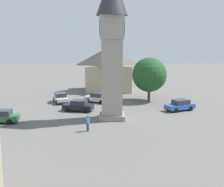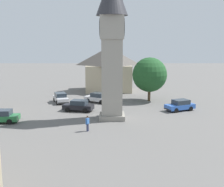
{
  "view_description": "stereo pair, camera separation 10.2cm",
  "coord_description": "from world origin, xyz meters",
  "px_view_note": "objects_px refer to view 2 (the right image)",
  "views": [
    {
      "loc": [
        33.32,
        -0.24,
        9.08
      ],
      "look_at": [
        0.0,
        0.0,
        3.13
      ],
      "focal_mm": 44.6,
      "sensor_mm": 36.0,
      "label": 1
    },
    {
      "loc": [
        33.32,
        -0.14,
        9.08
      ],
      "look_at": [
        0.0,
        0.0,
        3.13
      ],
      "focal_mm": 44.6,
      "sensor_mm": 36.0,
      "label": 2
    }
  ],
  "objects_px": {
    "car_white_side": "(98,98)",
    "car_black_far": "(180,105)",
    "car_silver_kerb": "(1,116)",
    "pedestrian": "(87,122)",
    "clock_tower": "(112,34)",
    "building_corner_back": "(108,69)",
    "car_blue_kerb": "(78,106)",
    "car_red_corner": "(61,98)",
    "tree": "(150,75)"
  },
  "relations": [
    {
      "from": "car_red_corner",
      "to": "car_black_far",
      "type": "distance_m",
      "value": 18.27
    },
    {
      "from": "car_blue_kerb",
      "to": "building_corner_back",
      "type": "relative_size",
      "value": 0.48
    },
    {
      "from": "tree",
      "to": "building_corner_back",
      "type": "relative_size",
      "value": 0.76
    },
    {
      "from": "car_silver_kerb",
      "to": "tree",
      "type": "relative_size",
      "value": 0.6
    },
    {
      "from": "pedestrian",
      "to": "tree",
      "type": "height_order",
      "value": "tree"
    },
    {
      "from": "tree",
      "to": "car_black_far",
      "type": "bearing_deg",
      "value": 26.59
    },
    {
      "from": "car_red_corner",
      "to": "tree",
      "type": "height_order",
      "value": "tree"
    },
    {
      "from": "car_white_side",
      "to": "building_corner_back",
      "type": "distance_m",
      "value": 12.16
    },
    {
      "from": "car_white_side",
      "to": "tree",
      "type": "height_order",
      "value": "tree"
    },
    {
      "from": "car_blue_kerb",
      "to": "tree",
      "type": "xyz_separation_m",
      "value": [
        -6.93,
        10.63,
        3.48
      ]
    },
    {
      "from": "car_silver_kerb",
      "to": "tree",
      "type": "distance_m",
      "value": 23.09
    },
    {
      "from": "clock_tower",
      "to": "tree",
      "type": "xyz_separation_m",
      "value": [
        -10.81,
        6.05,
        -5.95
      ]
    },
    {
      "from": "tree",
      "to": "building_corner_back",
      "type": "height_order",
      "value": "building_corner_back"
    },
    {
      "from": "car_black_far",
      "to": "tree",
      "type": "relative_size",
      "value": 0.64
    },
    {
      "from": "car_blue_kerb",
      "to": "building_corner_back",
      "type": "height_order",
      "value": "building_corner_back"
    },
    {
      "from": "clock_tower",
      "to": "car_blue_kerb",
      "type": "xyz_separation_m",
      "value": [
        -3.88,
        -4.58,
        -9.44
      ]
    },
    {
      "from": "car_white_side",
      "to": "tree",
      "type": "xyz_separation_m",
      "value": [
        -1.21,
        8.26,
        3.48
      ]
    },
    {
      "from": "pedestrian",
      "to": "car_red_corner",
      "type": "bearing_deg",
      "value": -159.64
    },
    {
      "from": "clock_tower",
      "to": "car_blue_kerb",
      "type": "bearing_deg",
      "value": -130.25
    },
    {
      "from": "car_black_far",
      "to": "building_corner_back",
      "type": "bearing_deg",
      "value": -149.52
    },
    {
      "from": "car_blue_kerb",
      "to": "pedestrian",
      "type": "bearing_deg",
      "value": 12.42
    },
    {
      "from": "car_silver_kerb",
      "to": "pedestrian",
      "type": "xyz_separation_m",
      "value": [
        3.29,
        10.36,
        0.25
      ]
    },
    {
      "from": "car_white_side",
      "to": "car_black_far",
      "type": "bearing_deg",
      "value": 64.61
    },
    {
      "from": "car_red_corner",
      "to": "pedestrian",
      "type": "relative_size",
      "value": 2.64
    },
    {
      "from": "car_blue_kerb",
      "to": "building_corner_back",
      "type": "xyz_separation_m",
      "value": [
        -17.23,
        3.98,
        3.58
      ]
    },
    {
      "from": "building_corner_back",
      "to": "car_white_side",
      "type": "bearing_deg",
      "value": -7.98
    },
    {
      "from": "car_blue_kerb",
      "to": "car_red_corner",
      "type": "distance_m",
      "value": 6.61
    },
    {
      "from": "clock_tower",
      "to": "car_red_corner",
      "type": "bearing_deg",
      "value": -139.84
    },
    {
      "from": "car_red_corner",
      "to": "car_black_far",
      "type": "xyz_separation_m",
      "value": [
        5.44,
        17.45,
        0.0
      ]
    },
    {
      "from": "car_white_side",
      "to": "building_corner_back",
      "type": "bearing_deg",
      "value": 172.02
    },
    {
      "from": "car_white_side",
      "to": "car_blue_kerb",
      "type": "bearing_deg",
      "value": -22.45
    },
    {
      "from": "car_blue_kerb",
      "to": "car_red_corner",
      "type": "height_order",
      "value": "same"
    },
    {
      "from": "pedestrian",
      "to": "car_silver_kerb",
      "type": "bearing_deg",
      "value": -107.63
    },
    {
      "from": "pedestrian",
      "to": "building_corner_back",
      "type": "xyz_separation_m",
      "value": [
        -26.23,
        1.99,
        3.33
      ]
    },
    {
      "from": "car_red_corner",
      "to": "car_black_far",
      "type": "height_order",
      "value": "same"
    },
    {
      "from": "pedestrian",
      "to": "tree",
      "type": "bearing_deg",
      "value": 151.52
    },
    {
      "from": "car_blue_kerb",
      "to": "car_white_side",
      "type": "relative_size",
      "value": 1.0
    },
    {
      "from": "car_blue_kerb",
      "to": "car_silver_kerb",
      "type": "xyz_separation_m",
      "value": [
        5.71,
        -8.38,
        0.0
      ]
    },
    {
      "from": "car_red_corner",
      "to": "clock_tower",
      "type": "bearing_deg",
      "value": 40.16
    },
    {
      "from": "car_black_far",
      "to": "tree",
      "type": "bearing_deg",
      "value": -153.41
    },
    {
      "from": "car_blue_kerb",
      "to": "clock_tower",
      "type": "bearing_deg",
      "value": 49.75
    },
    {
      "from": "car_blue_kerb",
      "to": "car_white_side",
      "type": "height_order",
      "value": "same"
    },
    {
      "from": "car_blue_kerb",
      "to": "car_silver_kerb",
      "type": "bearing_deg",
      "value": -55.74
    },
    {
      "from": "clock_tower",
      "to": "tree",
      "type": "distance_m",
      "value": 13.74
    },
    {
      "from": "tree",
      "to": "building_corner_back",
      "type": "xyz_separation_m",
      "value": [
        -10.29,
        -6.65,
        0.1
      ]
    },
    {
      "from": "car_silver_kerb",
      "to": "tree",
      "type": "bearing_deg",
      "value": 123.63
    },
    {
      "from": "pedestrian",
      "to": "car_white_side",
      "type": "bearing_deg",
      "value": 178.52
    },
    {
      "from": "car_silver_kerb",
      "to": "car_red_corner",
      "type": "distance_m",
      "value": 12.37
    },
    {
      "from": "clock_tower",
      "to": "car_black_far",
      "type": "height_order",
      "value": "clock_tower"
    },
    {
      "from": "car_blue_kerb",
      "to": "car_silver_kerb",
      "type": "distance_m",
      "value": 10.14
    }
  ]
}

